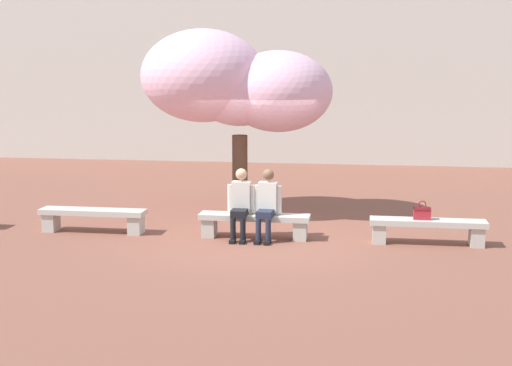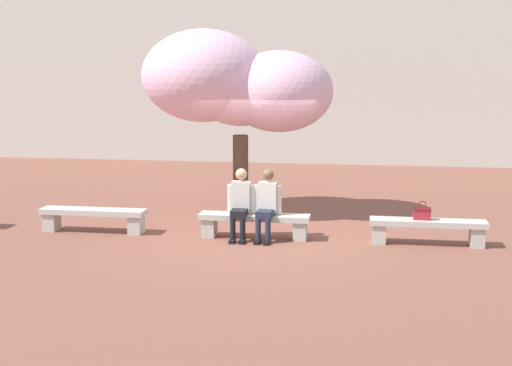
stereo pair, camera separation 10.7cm
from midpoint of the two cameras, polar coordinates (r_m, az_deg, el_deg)
ground_plane at (r=13.20m, az=-0.36°, el=-4.43°), size 100.00×100.00×0.00m
building_facade at (r=25.13m, az=4.13°, el=12.08°), size 29.02×4.00×8.72m
stone_bench_near_west at (r=13.95m, az=-13.14°, el=-2.62°), size 2.04×0.42×0.45m
stone_bench_center at (r=13.13m, az=-0.37°, el=-3.11°), size 2.04×0.42×0.45m
stone_bench_near_east at (r=13.02m, az=13.34°, el=-3.47°), size 2.04×0.42×0.45m
person_seated_left at (r=13.04m, az=-1.48°, el=-1.46°), size 0.51×0.68×1.29m
person_seated_right at (r=12.96m, az=0.65°, el=-1.52°), size 0.51×0.70×1.29m
handbag at (r=12.96m, az=12.92°, el=-2.30°), size 0.30×0.15×0.34m
cherry_tree_main at (r=14.84m, az=-1.93°, el=7.93°), size 3.94×2.79×3.90m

